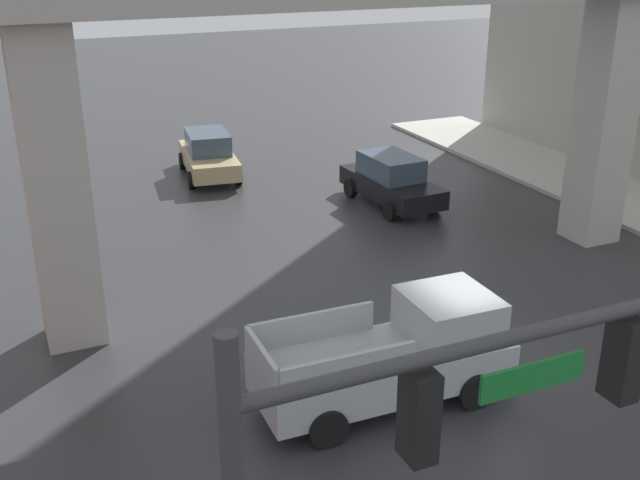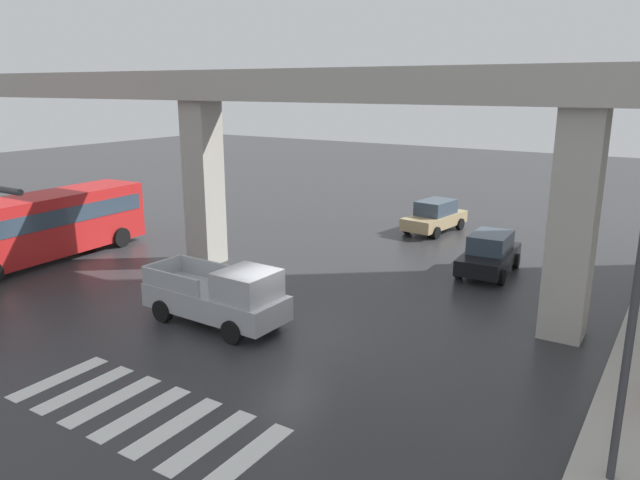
{
  "view_description": "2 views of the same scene",
  "coord_description": "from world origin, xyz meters",
  "px_view_note": "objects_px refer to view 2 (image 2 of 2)",
  "views": [
    {
      "loc": [
        -8.86,
        -11.83,
        8.76
      ],
      "look_at": [
        -2.27,
        2.9,
        2.25
      ],
      "focal_mm": 42.92,
      "sensor_mm": 36.0,
      "label": 1
    },
    {
      "loc": [
        10.69,
        -14.25,
        7.76
      ],
      "look_at": [
        -0.8,
        3.62,
        2.23
      ],
      "focal_mm": 33.4,
      "sensor_mm": 36.0,
      "label": 2
    }
  ],
  "objects_px": {
    "sedan_black": "(489,253)",
    "street_lamp_near_corner": "(640,267)",
    "sedan_tan": "(435,216)",
    "pickup_truck": "(221,297)",
    "city_bus": "(34,225)"
  },
  "relations": [
    {
      "from": "pickup_truck",
      "to": "street_lamp_near_corner",
      "type": "distance_m",
      "value": 12.76
    },
    {
      "from": "sedan_black",
      "to": "street_lamp_near_corner",
      "type": "xyz_separation_m",
      "value": [
        6.38,
        -12.49,
        3.7
      ]
    },
    {
      "from": "sedan_black",
      "to": "sedan_tan",
      "type": "bearing_deg",
      "value": 129.85
    },
    {
      "from": "city_bus",
      "to": "sedan_tan",
      "type": "relative_size",
      "value": 2.43
    },
    {
      "from": "sedan_black",
      "to": "pickup_truck",
      "type": "bearing_deg",
      "value": -118.57
    },
    {
      "from": "pickup_truck",
      "to": "street_lamp_near_corner",
      "type": "xyz_separation_m",
      "value": [
        12.08,
        -2.02,
        3.57
      ]
    },
    {
      "from": "pickup_truck",
      "to": "sedan_tan",
      "type": "bearing_deg",
      "value": 86.79
    },
    {
      "from": "sedan_black",
      "to": "street_lamp_near_corner",
      "type": "relative_size",
      "value": 0.61
    },
    {
      "from": "pickup_truck",
      "to": "sedan_black",
      "type": "bearing_deg",
      "value": 61.43
    },
    {
      "from": "street_lamp_near_corner",
      "to": "sedan_tan",
      "type": "bearing_deg",
      "value": 121.5
    },
    {
      "from": "sedan_black",
      "to": "street_lamp_near_corner",
      "type": "height_order",
      "value": "street_lamp_near_corner"
    },
    {
      "from": "sedan_tan",
      "to": "street_lamp_near_corner",
      "type": "xyz_separation_m",
      "value": [
        11.17,
        -18.23,
        3.7
      ]
    },
    {
      "from": "city_bus",
      "to": "street_lamp_near_corner",
      "type": "distance_m",
      "value": 24.41
    },
    {
      "from": "sedan_tan",
      "to": "street_lamp_near_corner",
      "type": "bearing_deg",
      "value": -58.5
    },
    {
      "from": "street_lamp_near_corner",
      "to": "pickup_truck",
      "type": "bearing_deg",
      "value": 170.53
    }
  ]
}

